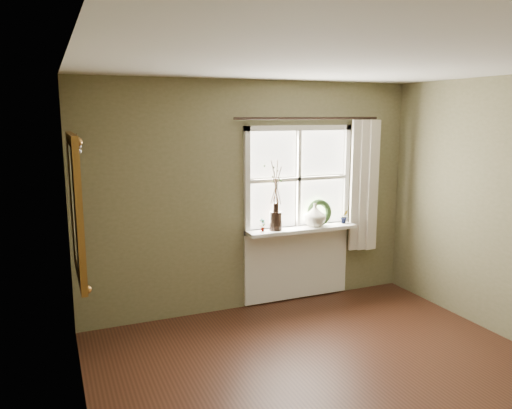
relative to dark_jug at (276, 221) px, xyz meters
The scene contains 15 objects.
floor 2.37m from the dark_jug, 95.70° to the right, with size 4.50×4.50×0.00m, color #361B11.
ceiling 2.65m from the dark_jug, 95.70° to the right, with size 4.50×4.50×0.00m, color silver.
wall_back 0.39m from the dark_jug, 139.61° to the left, with size 4.00×0.10×2.60m, color #6C6847.
wall_left 3.11m from the dark_jug, 136.85° to the right, with size 0.10×4.50×2.60m, color #6C6847.
window_frame 0.58m from the dark_jug, 17.81° to the left, with size 1.36×0.06×1.24m.
window_sill 0.36m from the dark_jug, ahead, with size 1.36×0.26×0.04m, color white.
window_apron 0.67m from the dark_jug, 18.01° to the left, with size 1.36×0.04×0.88m, color white.
dark_jug is the anchor object (origin of this frame).
cream_vase 0.51m from the dark_jug, ahead, with size 0.26×0.26×0.27m, color beige.
wreath 0.59m from the dark_jug, ahead, with size 0.32×0.32×0.08m, color #253D1B.
potted_plant_left 0.17m from the dark_jug, behind, with size 0.08×0.05×0.15m, color #253D1B.
potted_plant_right 0.92m from the dark_jug, ahead, with size 0.09×0.07×0.17m, color #253D1B.
curtain 1.23m from the dark_jug, ahead, with size 0.36×0.12×1.59m, color beige.
curtain_rod 1.23m from the dark_jug, ahead, with size 0.03×0.03×1.84m, color black.
gilt_mirror 2.36m from the dark_jug, 159.70° to the right, with size 0.10×1.00×1.19m.
Camera 1 is at (-2.15, -2.92, 2.23)m, focal length 35.00 mm.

